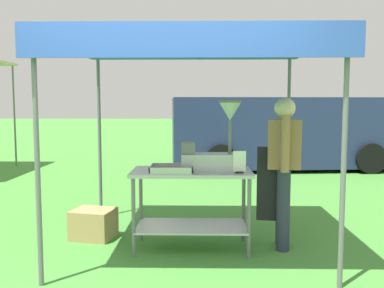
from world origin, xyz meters
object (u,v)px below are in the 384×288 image
at_px(stall_canopy, 192,50).
at_px(donut_cart, 192,192).
at_px(donut_tray, 171,170).
at_px(menu_sign, 239,164).
at_px(donut_fryer, 212,148).
at_px(supply_crate, 93,224).
at_px(van_navy, 284,132).
at_px(vendor, 283,164).

distance_m(stall_canopy, donut_cart, 1.49).
bearing_deg(donut_tray, menu_sign, -3.07).
xyz_separation_m(stall_canopy, donut_fryer, (0.21, -0.12, -1.02)).
xyz_separation_m(supply_crate, van_navy, (3.26, 5.44, 0.71)).
height_order(stall_canopy, menu_sign, stall_canopy).
xyz_separation_m(donut_fryer, vendor, (0.76, 0.09, -0.18)).
bearing_deg(donut_cart, van_navy, 69.83).
xyz_separation_m(donut_fryer, menu_sign, (0.27, -0.15, -0.14)).
relative_size(donut_cart, donut_tray, 2.88).
bearing_deg(supply_crate, stall_canopy, -11.75).
xyz_separation_m(donut_cart, donut_tray, (-0.20, -0.13, 0.25)).
bearing_deg(donut_fryer, supply_crate, 165.12).
distance_m(stall_canopy, van_navy, 6.18).
distance_m(donut_tray, van_navy, 6.35).
bearing_deg(donut_fryer, donut_cart, 173.46).
xyz_separation_m(donut_tray, supply_crate, (-0.93, 0.47, -0.70)).
relative_size(donut_tray, vendor, 0.27).
relative_size(donut_fryer, menu_sign, 3.27).
relative_size(menu_sign, van_navy, 0.04).
xyz_separation_m(stall_canopy, vendor, (0.97, -0.03, -1.20)).
distance_m(stall_canopy, vendor, 1.54).
bearing_deg(stall_canopy, donut_tray, -131.45).
height_order(menu_sign, van_navy, van_navy).
height_order(donut_cart, supply_crate, donut_cart).
bearing_deg(vendor, donut_tray, -170.49).
height_order(vendor, supply_crate, vendor).
bearing_deg(stall_canopy, supply_crate, 168.25).
bearing_deg(vendor, donut_fryer, -173.37).
height_order(menu_sign, supply_crate, menu_sign).
distance_m(donut_tray, menu_sign, 0.69).
bearing_deg(vendor, supply_crate, 172.66).
bearing_deg(donut_fryer, donut_tray, -165.44).
distance_m(vendor, supply_crate, 2.25).
distance_m(donut_fryer, menu_sign, 0.34).
height_order(donut_cart, menu_sign, menu_sign).
bearing_deg(donut_cart, donut_fryer, -6.54).
xyz_separation_m(menu_sign, van_navy, (1.64, 5.94, -0.06)).
bearing_deg(donut_tray, stall_canopy, 48.55).
bearing_deg(stall_canopy, donut_cart, -90.00).
height_order(donut_fryer, supply_crate, donut_fryer).
bearing_deg(vendor, stall_canopy, 177.95).
distance_m(donut_fryer, supply_crate, 1.67).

